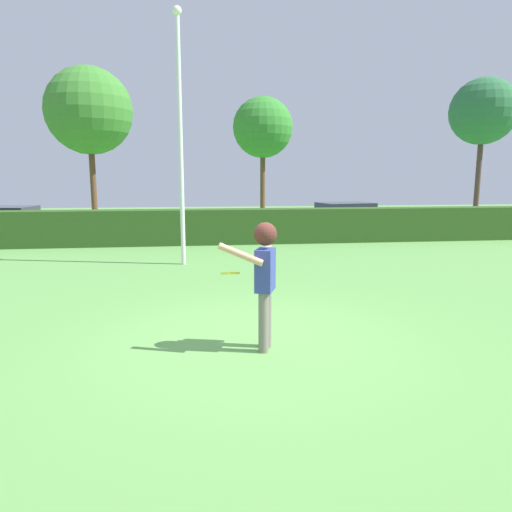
{
  "coord_description": "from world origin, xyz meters",
  "views": [
    {
      "loc": [
        -0.81,
        -6.46,
        2.39
      ],
      "look_at": [
        0.09,
        0.66,
        1.15
      ],
      "focal_mm": 32.68,
      "sensor_mm": 36.0,
      "label": 1
    }
  ],
  "objects_px": {
    "parked_car_blue": "(345,216)",
    "maple_tree": "(89,111)",
    "lamppost": "(180,128)",
    "person": "(264,271)",
    "oak_tree": "(483,112)",
    "parked_car_red": "(3,221)",
    "frisbee": "(230,273)",
    "birch_tree": "(263,128)"
  },
  "relations": [
    {
      "from": "maple_tree",
      "to": "oak_tree",
      "type": "height_order",
      "value": "maple_tree"
    },
    {
      "from": "birch_tree",
      "to": "maple_tree",
      "type": "bearing_deg",
      "value": 172.76
    },
    {
      "from": "parked_car_red",
      "to": "person",
      "type": "bearing_deg",
      "value": -56.71
    },
    {
      "from": "person",
      "to": "maple_tree",
      "type": "height_order",
      "value": "maple_tree"
    },
    {
      "from": "lamppost",
      "to": "maple_tree",
      "type": "height_order",
      "value": "maple_tree"
    },
    {
      "from": "frisbee",
      "to": "lamppost",
      "type": "distance_m",
      "value": 6.99
    },
    {
      "from": "person",
      "to": "parked_car_red",
      "type": "height_order",
      "value": "person"
    },
    {
      "from": "lamppost",
      "to": "oak_tree",
      "type": "distance_m",
      "value": 19.81
    },
    {
      "from": "parked_car_blue",
      "to": "lamppost",
      "type": "bearing_deg",
      "value": -134.9
    },
    {
      "from": "frisbee",
      "to": "birch_tree",
      "type": "height_order",
      "value": "birch_tree"
    },
    {
      "from": "lamppost",
      "to": "parked_car_red",
      "type": "bearing_deg",
      "value": 139.43
    },
    {
      "from": "parked_car_red",
      "to": "maple_tree",
      "type": "relative_size",
      "value": 0.56
    },
    {
      "from": "maple_tree",
      "to": "person",
      "type": "bearing_deg",
      "value": -72.11
    },
    {
      "from": "parked_car_red",
      "to": "maple_tree",
      "type": "xyz_separation_m",
      "value": [
        1.91,
        6.96,
        4.95
      ]
    },
    {
      "from": "frisbee",
      "to": "maple_tree",
      "type": "relative_size",
      "value": 0.03
    },
    {
      "from": "lamppost",
      "to": "oak_tree",
      "type": "bearing_deg",
      "value": 36.38
    },
    {
      "from": "oak_tree",
      "to": "birch_tree",
      "type": "xyz_separation_m",
      "value": [
        -12.03,
        0.06,
        -0.98
      ]
    },
    {
      "from": "frisbee",
      "to": "birch_tree",
      "type": "bearing_deg",
      "value": 80.63
    },
    {
      "from": "person",
      "to": "frisbee",
      "type": "bearing_deg",
      "value": 169.19
    },
    {
      "from": "maple_tree",
      "to": "birch_tree",
      "type": "bearing_deg",
      "value": -7.24
    },
    {
      "from": "lamppost",
      "to": "person",
      "type": "bearing_deg",
      "value": -78.88
    },
    {
      "from": "person",
      "to": "oak_tree",
      "type": "distance_m",
      "value": 23.8
    },
    {
      "from": "frisbee",
      "to": "oak_tree",
      "type": "relative_size",
      "value": 0.03
    },
    {
      "from": "birch_tree",
      "to": "parked_car_blue",
      "type": "bearing_deg",
      "value": -59.93
    },
    {
      "from": "frisbee",
      "to": "parked_car_red",
      "type": "height_order",
      "value": "parked_car_red"
    },
    {
      "from": "birch_tree",
      "to": "parked_car_red",
      "type": "bearing_deg",
      "value": -151.39
    },
    {
      "from": "lamppost",
      "to": "parked_car_blue",
      "type": "relative_size",
      "value": 1.48
    },
    {
      "from": "frisbee",
      "to": "lamppost",
      "type": "height_order",
      "value": "lamppost"
    },
    {
      "from": "maple_tree",
      "to": "parked_car_red",
      "type": "bearing_deg",
      "value": -105.32
    },
    {
      "from": "parked_car_blue",
      "to": "frisbee",
      "type": "bearing_deg",
      "value": -114.05
    },
    {
      "from": "parked_car_red",
      "to": "parked_car_blue",
      "type": "bearing_deg",
      "value": 3.58
    },
    {
      "from": "maple_tree",
      "to": "oak_tree",
      "type": "xyz_separation_m",
      "value": [
        20.83,
        -1.17,
        0.15
      ]
    },
    {
      "from": "frisbee",
      "to": "lamppost",
      "type": "xyz_separation_m",
      "value": [
        -0.83,
        6.46,
        2.54
      ]
    },
    {
      "from": "parked_car_red",
      "to": "birch_tree",
      "type": "bearing_deg",
      "value": 28.61
    },
    {
      "from": "frisbee",
      "to": "maple_tree",
      "type": "xyz_separation_m",
      "value": [
        -5.8,
        19.32,
        4.56
      ]
    },
    {
      "from": "parked_car_blue",
      "to": "maple_tree",
      "type": "relative_size",
      "value": 0.57
    },
    {
      "from": "oak_tree",
      "to": "birch_tree",
      "type": "distance_m",
      "value": 12.07
    },
    {
      "from": "frisbee",
      "to": "parked_car_blue",
      "type": "bearing_deg",
      "value": 65.95
    },
    {
      "from": "person",
      "to": "lamppost",
      "type": "height_order",
      "value": "lamppost"
    },
    {
      "from": "lamppost",
      "to": "parked_car_blue",
      "type": "distance_m",
      "value": 9.96
    },
    {
      "from": "person",
      "to": "parked_car_red",
      "type": "xyz_separation_m",
      "value": [
        -8.17,
        12.45,
        -0.43
      ]
    },
    {
      "from": "parked_car_blue",
      "to": "birch_tree",
      "type": "xyz_separation_m",
      "value": [
        -2.89,
        4.99,
        4.12
      ]
    }
  ]
}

